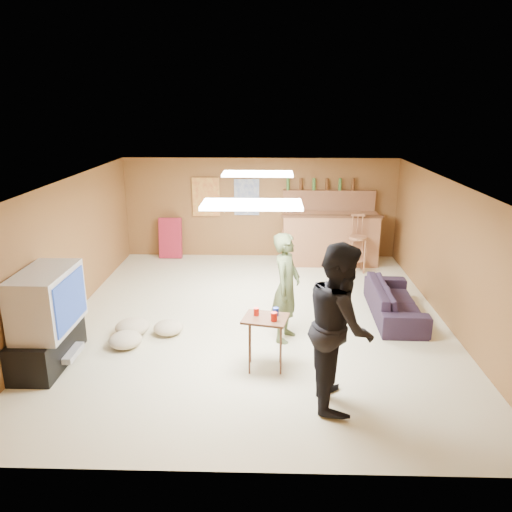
{
  "coord_description": "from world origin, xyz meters",
  "views": [
    {
      "loc": [
        0.22,
        -7.39,
        3.34
      ],
      "look_at": [
        0.0,
        0.2,
        1.0
      ],
      "focal_mm": 35.0,
      "sensor_mm": 36.0,
      "label": 1
    }
  ],
  "objects_px": {
    "person_olive": "(286,287)",
    "person_black": "(340,325)",
    "bar_counter": "(330,239)",
    "tv_body": "(47,300)",
    "tray_table": "(265,343)",
    "sofa": "(395,301)"
  },
  "relations": [
    {
      "from": "sofa",
      "to": "person_black",
      "type": "bearing_deg",
      "value": 154.65
    },
    {
      "from": "person_black",
      "to": "bar_counter",
      "type": "bearing_deg",
      "value": -5.23
    },
    {
      "from": "person_black",
      "to": "person_olive",
      "type": "bearing_deg",
      "value": 19.32
    },
    {
      "from": "sofa",
      "to": "tray_table",
      "type": "distance_m",
      "value": 2.71
    },
    {
      "from": "bar_counter",
      "to": "person_black",
      "type": "distance_m",
      "value": 5.25
    },
    {
      "from": "bar_counter",
      "to": "sofa",
      "type": "xyz_separation_m",
      "value": [
        0.75,
        -2.77,
        -0.28
      ]
    },
    {
      "from": "bar_counter",
      "to": "person_olive",
      "type": "distance_m",
      "value": 3.78
    },
    {
      "from": "bar_counter",
      "to": "sofa",
      "type": "height_order",
      "value": "bar_counter"
    },
    {
      "from": "person_black",
      "to": "tray_table",
      "type": "relative_size",
      "value": 2.65
    },
    {
      "from": "tv_body",
      "to": "bar_counter",
      "type": "xyz_separation_m",
      "value": [
        4.15,
        4.45,
        -0.35
      ]
    },
    {
      "from": "tv_body",
      "to": "bar_counter",
      "type": "bearing_deg",
      "value": 47.0
    },
    {
      "from": "sofa",
      "to": "tv_body",
      "type": "bearing_deg",
      "value": 110.54
    },
    {
      "from": "person_olive",
      "to": "tray_table",
      "type": "relative_size",
      "value": 2.23
    },
    {
      "from": "sofa",
      "to": "tray_table",
      "type": "xyz_separation_m",
      "value": [
        -2.08,
        -1.73,
        0.09
      ]
    },
    {
      "from": "bar_counter",
      "to": "tray_table",
      "type": "distance_m",
      "value": 4.7
    },
    {
      "from": "bar_counter",
      "to": "sofa",
      "type": "bearing_deg",
      "value": -74.81
    },
    {
      "from": "person_olive",
      "to": "person_black",
      "type": "xyz_separation_m",
      "value": [
        0.55,
        -1.58,
        0.15
      ]
    },
    {
      "from": "bar_counter",
      "to": "tv_body",
      "type": "bearing_deg",
      "value": -133.0
    },
    {
      "from": "sofa",
      "to": "bar_counter",
      "type": "bearing_deg",
      "value": 16.85
    },
    {
      "from": "tray_table",
      "to": "tv_body",
      "type": "bearing_deg",
      "value": 178.92
    },
    {
      "from": "bar_counter",
      "to": "tray_table",
      "type": "xyz_separation_m",
      "value": [
        -1.33,
        -4.5,
        -0.19
      ]
    },
    {
      "from": "tv_body",
      "to": "person_olive",
      "type": "bearing_deg",
      "value": 14.8
    }
  ]
}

